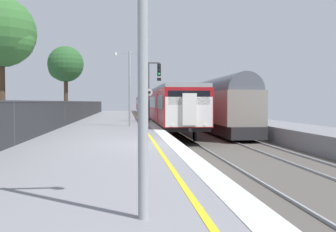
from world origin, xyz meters
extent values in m
cube|color=gray|center=(-2.50, 0.00, -0.50)|extent=(6.40, 110.00, 1.00)
cube|color=silver|center=(0.40, 0.00, 0.01)|extent=(0.60, 110.00, 0.01)
cube|color=yellow|center=(-0.35, 0.00, 0.01)|extent=(0.12, 110.00, 0.01)
cube|color=#4C4742|center=(6.20, 0.00, -1.10)|extent=(11.00, 110.00, 0.20)
cube|color=gray|center=(1.38, 0.00, -0.96)|extent=(0.07, 110.00, 0.08)
cube|color=gray|center=(2.82, 0.00, -0.96)|extent=(0.07, 110.00, 0.08)
cube|color=gray|center=(5.38, 0.00, -0.96)|extent=(0.07, 110.00, 0.08)
cube|color=gray|center=(6.82, 0.00, -0.96)|extent=(0.07, 110.00, 0.08)
cube|color=maroon|center=(2.10, 17.43, 1.27)|extent=(2.80, 20.49, 2.30)
cube|color=black|center=(2.10, 17.43, -0.01)|extent=(2.64, 19.89, 0.25)
cube|color=gray|center=(2.10, 17.43, 2.54)|extent=(2.68, 20.49, 0.24)
cube|color=black|center=(0.69, 17.43, 1.57)|extent=(0.02, 18.89, 0.84)
cube|color=red|center=(0.69, 12.31, 1.17)|extent=(0.03, 1.10, 1.90)
cube|color=red|center=(0.69, 22.56, 1.17)|extent=(0.03, 1.10, 1.90)
cylinder|color=black|center=(1.32, 9.79, -0.50)|extent=(0.12, 0.84, 0.84)
cylinder|color=black|center=(2.88, 9.79, -0.50)|extent=(0.12, 0.84, 0.84)
cylinder|color=black|center=(1.32, 25.08, -0.50)|extent=(0.12, 0.84, 0.84)
cylinder|color=black|center=(2.88, 25.08, -0.50)|extent=(0.12, 0.84, 0.84)
cube|color=maroon|center=(2.10, 38.52, 1.27)|extent=(2.80, 20.49, 2.30)
cube|color=black|center=(2.10, 38.52, -0.01)|extent=(2.64, 19.89, 0.25)
cube|color=gray|center=(2.10, 38.52, 2.54)|extent=(2.68, 20.49, 0.24)
cube|color=black|center=(0.69, 38.52, 1.57)|extent=(0.02, 18.89, 0.84)
cube|color=red|center=(0.69, 33.40, 1.17)|extent=(0.03, 1.10, 1.90)
cube|color=red|center=(0.69, 43.64, 1.17)|extent=(0.03, 1.10, 1.90)
cylinder|color=black|center=(1.32, 30.88, -0.50)|extent=(0.12, 0.84, 0.84)
cylinder|color=black|center=(2.88, 30.88, -0.50)|extent=(0.12, 0.84, 0.84)
cylinder|color=black|center=(1.32, 46.17, -0.50)|extent=(0.12, 0.84, 0.84)
cylinder|color=black|center=(2.88, 46.17, -0.50)|extent=(0.12, 0.84, 0.84)
cube|color=maroon|center=(2.10, 59.61, 1.27)|extent=(2.80, 20.49, 2.30)
cube|color=black|center=(2.10, 59.61, -0.01)|extent=(2.64, 19.89, 0.25)
cube|color=gray|center=(2.10, 59.61, 2.54)|extent=(2.68, 20.49, 0.24)
cube|color=black|center=(0.69, 59.61, 1.57)|extent=(0.02, 18.89, 0.84)
cube|color=red|center=(0.69, 54.49, 1.17)|extent=(0.03, 1.10, 1.90)
cube|color=red|center=(0.69, 64.73, 1.17)|extent=(0.03, 1.10, 1.90)
cylinder|color=black|center=(1.32, 51.97, -0.50)|extent=(0.12, 0.84, 0.84)
cylinder|color=black|center=(2.88, 51.97, -0.50)|extent=(0.12, 0.84, 0.84)
cylinder|color=black|center=(1.32, 67.26, -0.50)|extent=(0.12, 0.84, 0.84)
cylinder|color=black|center=(2.88, 67.26, -0.50)|extent=(0.12, 0.84, 0.84)
cube|color=silver|center=(2.10, 7.23, 1.02)|extent=(2.70, 0.10, 1.70)
cube|color=black|center=(2.10, 7.22, 1.82)|extent=(2.40, 0.08, 0.80)
cube|color=silver|center=(2.10, 7.09, 1.17)|extent=(0.80, 0.24, 1.80)
cylinder|color=white|center=(1.15, 7.17, 0.27)|extent=(0.18, 0.06, 0.18)
cylinder|color=white|center=(3.05, 7.17, 0.27)|extent=(0.18, 0.06, 0.18)
cylinder|color=black|center=(2.10, 6.94, 0.02)|extent=(0.20, 0.35, 0.20)
cube|color=black|center=(2.10, 38.52, 2.79)|extent=(0.60, 0.90, 0.20)
cube|color=#232326|center=(6.10, 15.75, -0.38)|extent=(2.30, 14.16, 0.79)
cube|color=gray|center=(6.10, 15.75, 1.18)|extent=(2.60, 13.36, 2.32)
cylinder|color=#515660|center=(6.10, 15.75, 2.34)|extent=(2.39, 12.96, 2.39)
cylinder|color=black|center=(5.32, 10.67, -0.50)|extent=(0.12, 0.84, 0.84)
cylinder|color=black|center=(6.88, 10.67, -0.50)|extent=(0.12, 0.84, 0.84)
cylinder|color=black|center=(5.32, 20.83, -0.50)|extent=(0.12, 0.84, 0.84)
cylinder|color=black|center=(6.88, 20.83, -0.50)|extent=(0.12, 0.84, 0.84)
cube|color=#232326|center=(6.10, 30.71, -0.38)|extent=(2.30, 14.16, 0.79)
cube|color=gray|center=(6.10, 30.71, 1.18)|extent=(2.60, 13.36, 2.32)
cylinder|color=#515660|center=(6.10, 30.71, 2.34)|extent=(2.39, 12.96, 2.39)
cylinder|color=black|center=(5.32, 25.63, -0.50)|extent=(0.12, 0.84, 0.84)
cylinder|color=black|center=(6.88, 25.63, -0.50)|extent=(0.12, 0.84, 0.84)
cylinder|color=black|center=(5.32, 35.79, -0.50)|extent=(0.12, 0.84, 0.84)
cylinder|color=black|center=(6.88, 35.79, -0.50)|extent=(0.12, 0.84, 0.84)
cylinder|color=#47474C|center=(0.35, 16.72, 2.35)|extent=(0.18, 0.18, 4.69)
cube|color=#47474C|center=(0.80, 16.72, 4.69)|extent=(0.90, 0.12, 0.12)
cube|color=black|center=(1.20, 16.72, 4.14)|extent=(0.28, 0.20, 1.00)
cylinder|color=black|center=(1.20, 16.60, 4.46)|extent=(0.16, 0.04, 0.16)
cylinder|color=black|center=(1.20, 16.60, 4.14)|extent=(0.16, 0.04, 0.16)
cylinder|color=#19D83F|center=(1.20, 16.60, 3.82)|extent=(0.16, 0.04, 0.16)
cube|color=black|center=(1.20, 16.72, 3.39)|extent=(0.32, 0.16, 0.24)
cylinder|color=#59595B|center=(0.25, 14.40, 1.12)|extent=(0.08, 0.08, 2.24)
cylinder|color=black|center=(0.25, 14.40, 2.29)|extent=(0.59, 0.02, 0.59)
cylinder|color=silver|center=(0.25, 14.39, 2.29)|extent=(0.56, 0.02, 0.56)
cube|color=black|center=(0.25, 14.37, 2.29)|extent=(0.24, 0.01, 0.18)
cylinder|color=#93999E|center=(-1.20, -9.23, 2.43)|extent=(0.14, 0.14, 4.86)
cylinder|color=#93999E|center=(-1.20, 10.88, 2.43)|extent=(0.14, 0.14, 4.85)
cube|color=#93999E|center=(-0.75, 10.88, 4.75)|extent=(0.90, 0.08, 0.08)
cylinder|color=silver|center=(-0.30, 10.88, 4.67)|extent=(0.20, 0.20, 0.18)
cube|color=#93999E|center=(-1.65, 10.88, 4.75)|extent=(0.90, 0.08, 0.08)
cylinder|color=silver|center=(-2.10, 10.88, 4.67)|extent=(0.20, 0.20, 0.18)
cube|color=#282B2D|center=(-5.45, 0.00, 0.81)|extent=(0.03, 99.00, 1.61)
cube|color=#38383D|center=(-5.45, 0.00, 1.61)|extent=(0.06, 99.00, 0.06)
cylinder|color=#38383D|center=(-5.45, 0.00, 0.81)|extent=(0.07, 0.07, 1.61)
cylinder|color=#38383D|center=(-5.45, 11.69, 0.81)|extent=(0.07, 0.07, 1.61)
cylinder|color=#38383D|center=(-5.45, 23.38, 0.81)|extent=(0.07, 0.07, 1.61)
cylinder|color=#38383D|center=(-5.45, 35.06, 0.81)|extent=(0.07, 0.07, 1.61)
cylinder|color=#38383D|center=(-5.45, 46.75, 0.81)|extent=(0.07, 0.07, 1.61)
cylinder|color=#473323|center=(-7.08, 3.99, 1.94)|extent=(0.34, 0.34, 3.88)
sphere|color=#33662D|center=(-7.08, 3.99, 4.75)|extent=(3.18, 3.18, 3.18)
sphere|color=#33662D|center=(-6.51, 3.79, 4.35)|extent=(1.94, 1.94, 1.94)
cylinder|color=#473323|center=(-7.22, 24.06, 2.14)|extent=(0.39, 0.39, 4.29)
sphere|color=#285628|center=(-7.22, 24.06, 5.23)|extent=(3.43, 3.43, 3.43)
sphere|color=#285628|center=(-7.79, 24.04, 4.80)|extent=(2.14, 2.14, 2.14)
camera|label=1|loc=(-1.42, -14.48, 1.59)|focal=41.67mm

